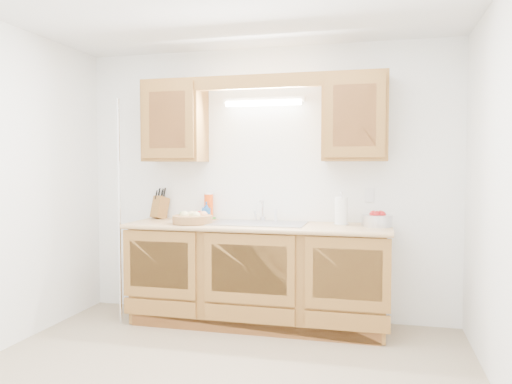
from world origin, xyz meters
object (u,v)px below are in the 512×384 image
(paper_towel, at_px, (341,211))
(apple_bowl, at_px, (377,220))
(fruit_basket, at_px, (193,218))
(knife_block, at_px, (160,207))

(paper_towel, xyz_separation_m, apple_bowl, (0.30, -0.04, -0.06))
(fruit_basket, xyz_separation_m, apple_bowl, (1.58, 0.18, 0.01))
(fruit_basket, distance_m, apple_bowl, 1.59)
(knife_block, xyz_separation_m, paper_towel, (1.75, -0.12, 0.01))
(fruit_basket, xyz_separation_m, knife_block, (-0.47, 0.34, 0.06))
(fruit_basket, height_order, apple_bowl, apple_bowl)
(knife_block, relative_size, apple_bowl, 0.92)
(fruit_basket, distance_m, knife_block, 0.58)
(fruit_basket, bearing_deg, paper_towel, 9.83)
(apple_bowl, bearing_deg, knife_block, 175.50)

